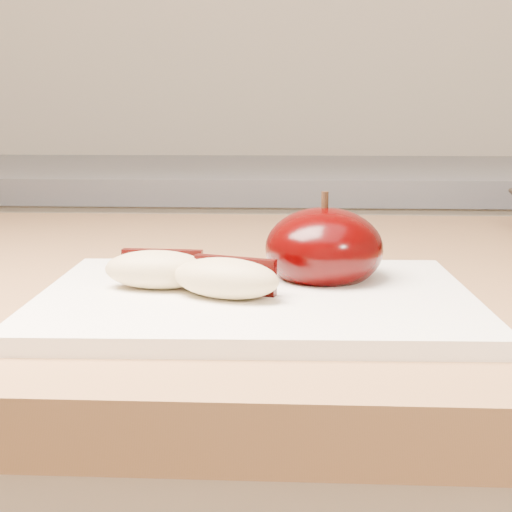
{
  "coord_description": "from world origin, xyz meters",
  "views": [
    {
      "loc": [
        0.08,
        -0.14,
        1.03
      ],
      "look_at": [
        0.05,
        0.35,
        0.94
      ],
      "focal_mm": 50.0,
      "sensor_mm": 36.0,
      "label": 1
    }
  ],
  "objects": [
    {
      "name": "apple_half",
      "position": [
        0.1,
        0.39,
        0.93
      ],
      "size": [
        0.09,
        0.09,
        0.07
      ],
      "rotation": [
        0.0,
        0.0,
        -0.02
      ],
      "color": "black",
      "rests_on": "cutting_board"
    },
    {
      "name": "apple_wedge_b",
      "position": [
        0.03,
        0.33,
        0.93
      ],
      "size": [
        0.08,
        0.06,
        0.03
      ],
      "rotation": [
        0.0,
        0.0,
        -0.32
      ],
      "color": "tan",
      "rests_on": "cutting_board"
    },
    {
      "name": "cutting_board",
      "position": [
        0.05,
        0.35,
        0.91
      ],
      "size": [
        0.31,
        0.23,
        0.01
      ],
      "primitive_type": "cube",
      "rotation": [
        0.0,
        0.0,
        0.03
      ],
      "color": "white",
      "rests_on": "island_counter"
    },
    {
      "name": "back_cabinet",
      "position": [
        0.0,
        1.2,
        0.47
      ],
      "size": [
        2.4,
        0.62,
        0.94
      ],
      "color": "silver",
      "rests_on": "ground"
    },
    {
      "name": "apple_wedge_a",
      "position": [
        -0.02,
        0.36,
        0.93
      ],
      "size": [
        0.08,
        0.04,
        0.03
      ],
      "rotation": [
        0.0,
        0.0,
        -0.06
      ],
      "color": "tan",
      "rests_on": "cutting_board"
    }
  ]
}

